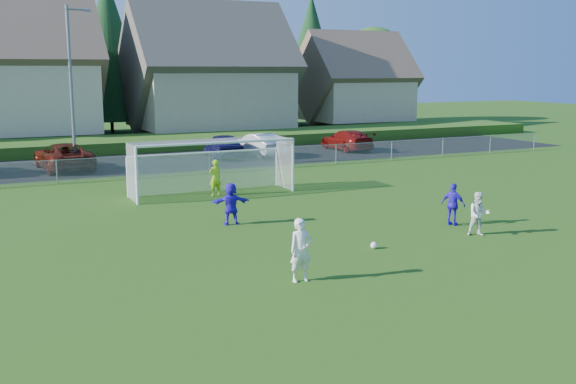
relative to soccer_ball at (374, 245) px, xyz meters
name	(u,v)px	position (x,y,z in m)	size (l,w,h in m)	color
ground	(429,300)	(-1.43, -4.68, -0.11)	(160.00, 160.00, 0.00)	#193D0C
asphalt_lot	(148,163)	(-1.43, 22.82, -0.10)	(60.00, 60.00, 0.00)	black
grass_embankment	(121,144)	(-1.43, 30.32, 0.29)	(70.00, 6.00, 0.80)	#1E420F
soccer_ball	(374,245)	(0.00, 0.00, 0.00)	(0.22, 0.22, 0.22)	white
player_white_a	(301,250)	(-3.60, -1.95, 0.75)	(0.63, 0.41, 1.73)	white
player_white_b	(479,214)	(4.14, -0.12, 0.65)	(0.74, 0.57, 1.52)	white
player_blue_a	(453,204)	(4.39, 1.51, 0.66)	(0.90, 0.38, 1.54)	#2D16CE
player_blue_b	(231,204)	(-2.86, 5.17, 0.67)	(1.44, 0.46, 1.55)	#2D16CE
goalkeeper	(215,178)	(-1.43, 10.82, 0.71)	(0.60, 0.39, 1.64)	#AAE31A
car_c	(64,156)	(-6.45, 22.06, 0.65)	(2.52, 5.46, 1.52)	#4E1308
car_e	(224,146)	(3.48, 22.89, 0.68)	(1.86, 4.62, 1.58)	#17154B
car_f	(259,145)	(5.89, 22.78, 0.64)	(1.58, 4.54, 1.50)	silver
car_g	(347,140)	(12.73, 23.05, 0.59)	(1.97, 4.85, 1.41)	maroon
soccer_goal	(211,158)	(-1.43, 11.37, 1.52)	(7.42, 1.90, 2.50)	white
chainlink_fence	(174,164)	(-1.43, 17.32, 0.52)	(52.06, 0.06, 1.20)	gray
streetlight	(72,83)	(-5.87, 21.32, 4.73)	(1.38, 0.18, 9.00)	slate
houses_row	(122,47)	(0.55, 37.78, 7.22)	(53.90, 11.45, 13.27)	tan
tree_row	(96,54)	(-0.38, 44.06, 6.80)	(65.98, 12.36, 13.80)	#382616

